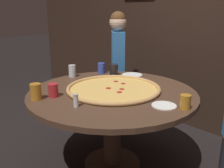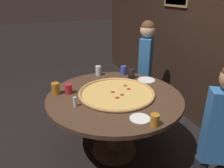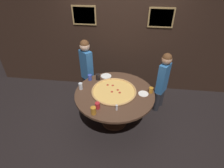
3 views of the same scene
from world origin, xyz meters
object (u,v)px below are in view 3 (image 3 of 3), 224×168
at_px(drink_cup_by_shaker, 98,77).
at_px(drink_cup_far_left, 93,111).
at_px(white_plate_beside_cup, 106,76).
at_px(dining_table, 115,99).
at_px(giant_pizza, 114,91).
at_px(drink_cup_centre_back, 151,90).
at_px(diner_side_right, 87,66).
at_px(drink_cup_near_right, 98,106).
at_px(drink_cup_beside_pizza, 81,86).
at_px(white_plate_left_side, 143,94).
at_px(diner_far_left, 163,79).
at_px(drink_cup_far_right, 90,77).
at_px(condiment_shaker, 117,108).

distance_m(drink_cup_by_shaker, drink_cup_far_left, 0.97).
bearing_deg(drink_cup_far_left, white_plate_beside_cup, 88.42).
relative_size(dining_table, giant_pizza, 1.75).
height_order(drink_cup_centre_back, drink_cup_far_left, drink_cup_far_left).
bearing_deg(diner_side_right, giant_pizza, 174.20).
bearing_deg(drink_cup_centre_back, white_plate_beside_cup, 153.29).
height_order(drink_cup_centre_back, diner_side_right, diner_side_right).
bearing_deg(drink_cup_near_right, giant_pizza, 65.87).
xyz_separation_m(giant_pizza, white_plate_beside_cup, (-0.22, 0.50, -0.01)).
bearing_deg(dining_table, drink_cup_beside_pizza, 176.72).
bearing_deg(white_plate_left_side, giant_pizza, 179.05).
relative_size(white_plate_beside_cup, diner_far_left, 0.16).
bearing_deg(white_plate_left_side, dining_table, -177.46).
height_order(drink_cup_near_right, drink_cup_far_left, drink_cup_far_left).
relative_size(drink_cup_beside_pizza, white_plate_beside_cup, 0.58).
xyz_separation_m(dining_table, diner_far_left, (0.91, 0.54, 0.15)).
xyz_separation_m(drink_cup_far_left, diner_far_left, (1.18, 1.11, -0.06)).
xyz_separation_m(drink_cup_far_right, white_plate_beside_cup, (0.30, 0.17, -0.05)).
relative_size(dining_table, drink_cup_centre_back, 13.89).
height_order(white_plate_beside_cup, condiment_shaker, condiment_shaker).
distance_m(drink_cup_by_shaker, drink_cup_far_right, 0.16).
distance_m(condiment_shaker, diner_far_left, 1.29).
xyz_separation_m(drink_cup_centre_back, condiment_shaker, (-0.57, -0.53, -0.00)).
xyz_separation_m(dining_table, drink_cup_centre_back, (0.65, 0.08, 0.20)).
relative_size(drink_cup_by_shaker, drink_cup_far_left, 0.94).
bearing_deg(giant_pizza, drink_cup_far_right, 148.03).
distance_m(drink_cup_by_shaker, white_plate_beside_cup, 0.21).
relative_size(drink_cup_near_right, drink_cup_far_left, 0.85).
relative_size(giant_pizza, white_plate_beside_cup, 3.81).
bearing_deg(drink_cup_near_right, white_plate_left_side, 31.91).
bearing_deg(condiment_shaker, white_plate_beside_cup, 107.98).
bearing_deg(drink_cup_beside_pizza, drink_cup_far_right, 72.35).
height_order(dining_table, drink_cup_far_left, drink_cup_far_left).
distance_m(drink_cup_beside_pizza, white_plate_left_side, 1.15).
bearing_deg(white_plate_left_side, drink_cup_near_right, -148.09).
relative_size(drink_cup_by_shaker, drink_cup_centre_back, 1.15).
relative_size(drink_cup_centre_back, drink_cup_far_right, 0.90).
distance_m(drink_cup_far_left, diner_far_left, 1.62).
xyz_separation_m(condiment_shaker, diner_far_left, (0.83, 0.98, -0.04)).
bearing_deg(drink_cup_far_right, white_plate_left_side, -17.53).
xyz_separation_m(condiment_shaker, diner_side_right, (-0.79, 1.24, 0.00)).
relative_size(drink_cup_far_right, condiment_shaker, 1.19).
distance_m(giant_pizza, drink_cup_far_left, 0.65).
distance_m(drink_cup_far_left, white_plate_left_side, 0.98).
distance_m(drink_cup_far_right, drink_cup_far_left, 0.96).
bearing_deg(white_plate_left_side, drink_cup_beside_pizza, 179.32).
bearing_deg(drink_cup_centre_back, diner_side_right, 152.47).
relative_size(giant_pizza, drink_cup_centre_back, 7.92).
distance_m(drink_cup_near_right, diner_side_right, 1.32).
bearing_deg(drink_cup_far_left, condiment_shaker, 20.14).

